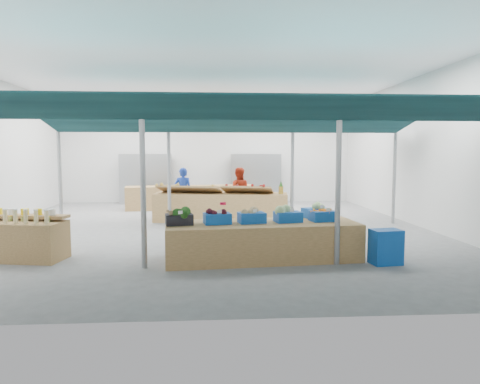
{
  "coord_description": "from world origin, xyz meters",
  "views": [
    {
      "loc": [
        0.23,
        -11.6,
        2.04
      ],
      "look_at": [
        0.87,
        -1.6,
        1.14
      ],
      "focal_mm": 32.0,
      "sensor_mm": 36.0,
      "label": 1
    }
  ],
  "objects_px": {
    "crate_stack": "(386,247)",
    "vendor_left": "(183,192)",
    "vendor_right": "(239,192)",
    "fruit_counter": "(221,207)",
    "bottle_shelf": "(21,238)",
    "veg_counter": "(262,241)"
  },
  "relations": [
    {
      "from": "crate_stack",
      "to": "vendor_left",
      "type": "xyz_separation_m",
      "value": [
        -4.15,
        6.31,
        0.47
      ]
    },
    {
      "from": "vendor_left",
      "to": "vendor_right",
      "type": "distance_m",
      "value": 1.8
    },
    {
      "from": "fruit_counter",
      "to": "crate_stack",
      "type": "distance_m",
      "value": 5.99
    },
    {
      "from": "bottle_shelf",
      "to": "fruit_counter",
      "type": "xyz_separation_m",
      "value": [
        3.93,
        4.43,
        0.02
      ]
    },
    {
      "from": "bottle_shelf",
      "to": "vendor_right",
      "type": "xyz_separation_m",
      "value": [
        4.53,
        5.53,
        0.38
      ]
    },
    {
      "from": "bottle_shelf",
      "to": "crate_stack",
      "type": "bearing_deg",
      "value": 3.11
    },
    {
      "from": "vendor_left",
      "to": "vendor_right",
      "type": "xyz_separation_m",
      "value": [
        1.8,
        0.0,
        0.0
      ]
    },
    {
      "from": "bottle_shelf",
      "to": "vendor_left",
      "type": "distance_m",
      "value": 6.18
    },
    {
      "from": "veg_counter",
      "to": "vendor_right",
      "type": "distance_m",
      "value": 5.81
    },
    {
      "from": "vendor_right",
      "to": "fruit_counter",
      "type": "bearing_deg",
      "value": 69.08
    },
    {
      "from": "vendor_right",
      "to": "vendor_left",
      "type": "bearing_deg",
      "value": 7.69
    },
    {
      "from": "fruit_counter",
      "to": "crate_stack",
      "type": "bearing_deg",
      "value": -52.8
    },
    {
      "from": "vendor_left",
      "to": "fruit_counter",
      "type": "bearing_deg",
      "value": 145.18
    },
    {
      "from": "bottle_shelf",
      "to": "crate_stack",
      "type": "xyz_separation_m",
      "value": [
        6.88,
        -0.79,
        -0.09
      ]
    },
    {
      "from": "crate_stack",
      "to": "vendor_right",
      "type": "relative_size",
      "value": 0.41
    },
    {
      "from": "crate_stack",
      "to": "vendor_right",
      "type": "bearing_deg",
      "value": 110.42
    },
    {
      "from": "veg_counter",
      "to": "fruit_counter",
      "type": "xyz_separation_m",
      "value": [
        -0.71,
        4.7,
        0.07
      ]
    },
    {
      "from": "crate_stack",
      "to": "bottle_shelf",
      "type": "bearing_deg",
      "value": 173.47
    },
    {
      "from": "fruit_counter",
      "to": "vendor_left",
      "type": "xyz_separation_m",
      "value": [
        -1.2,
        1.1,
        0.37
      ]
    },
    {
      "from": "veg_counter",
      "to": "fruit_counter",
      "type": "relative_size",
      "value": 0.93
    },
    {
      "from": "fruit_counter",
      "to": "vendor_left",
      "type": "bearing_deg",
      "value": 145.18
    },
    {
      "from": "vendor_left",
      "to": "crate_stack",
      "type": "bearing_deg",
      "value": 131.01
    }
  ]
}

